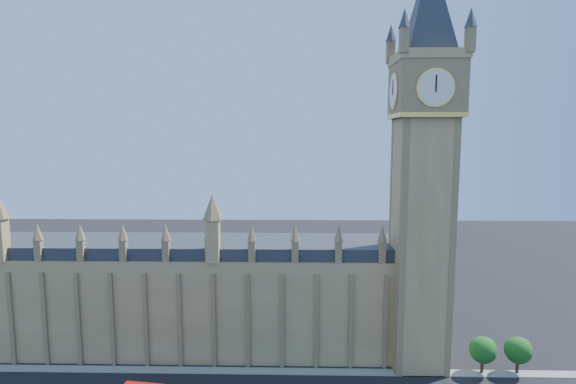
{
  "coord_description": "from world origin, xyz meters",
  "views": [
    {
      "loc": [
        9.57,
        -88.19,
        53.89
      ],
      "look_at": [
        7.44,
        10.0,
        41.79
      ],
      "focal_mm": 28.0,
      "sensor_mm": 36.0,
      "label": 1
    }
  ],
  "objects": [
    {
      "name": "palace_westminster",
      "position": [
        -25.0,
        22.0,
        13.86
      ],
      "size": [
        120.0,
        20.0,
        28.0
      ],
      "color": "#997F4A",
      "rests_on": "ground"
    },
    {
      "name": "elizabeth_tower",
      "position": [
        38.0,
        13.99,
        54.56
      ],
      "size": [
        20.59,
        20.59,
        105.0
      ],
      "color": "#997F4A",
      "rests_on": "ground"
    },
    {
      "name": "kerb_north",
      "position": [
        0.0,
        9.5,
        0.08
      ],
      "size": [
        160.0,
        3.0,
        0.16
      ],
      "primitive_type": "cube",
      "color": "gray",
      "rests_on": "ground"
    },
    {
      "name": "tree_east_near",
      "position": [
        52.22,
        10.08,
        5.64
      ],
      "size": [
        6.0,
        6.0,
        8.5
      ],
      "color": "#382619",
      "rests_on": "ground"
    },
    {
      "name": "tree_east_far",
      "position": [
        60.22,
        10.08,
        5.64
      ],
      "size": [
        6.0,
        6.0,
        8.5
      ],
      "color": "#382619",
      "rests_on": "ground"
    }
  ]
}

